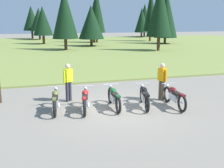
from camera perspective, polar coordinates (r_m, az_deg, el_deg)
The scene contains 10 objects.
ground_plane at distance 11.23m, azimuth 0.89°, elevation -5.13°, with size 140.00×140.00×0.00m, color gray.
grass_moorland at distance 37.36m, azimuth -11.87°, elevation 7.34°, with size 80.00×44.00×0.10m, color olive.
forest_treeline at distance 44.28m, azimuth -6.40°, elevation 13.67°, with size 43.38×30.73×8.83m.
motorcycle_olive at distance 11.06m, azimuth -11.55°, elevation -3.32°, with size 0.62×2.09×0.88m.
motorcycle_red at distance 10.97m, azimuth -5.53°, elevation -3.24°, with size 0.72×2.07×0.88m.
motorcycle_british_green at distance 11.23m, azimuth 0.43°, elevation -2.80°, with size 0.62×2.10×0.88m.
motorcycle_black at distance 11.46m, azimuth 6.69°, elevation -2.57°, with size 0.77×2.06×0.88m.
motorcycle_maroon at distance 11.68m, azimuth 12.67°, elevation -2.51°, with size 0.62×2.10×0.88m.
rider_with_back_turned at distance 12.46m, azimuth 10.24°, elevation 0.97°, with size 0.31×0.53×1.67m.
rider_checking_bike at distance 12.22m, azimuth -8.99°, elevation 0.79°, with size 0.45×0.40×1.67m.
Camera 1 is at (-3.26, -10.17, 3.47)m, focal length 44.47 mm.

